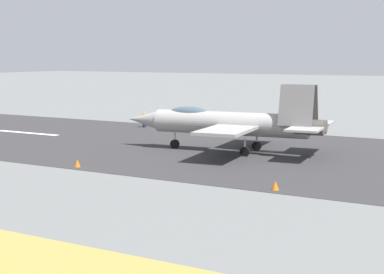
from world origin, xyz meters
The scene contains 6 objects.
ground_plane centered at (0.00, 0.00, 0.00)m, with size 400.00×400.00×0.00m, color slate.
runway_strip centered at (-0.02, 0.00, 0.01)m, with size 240.00×26.00×0.02m.
fighter_jet centered at (1.28, 0.84, 2.42)m, with size 17.56×13.46×5.62m.
crew_person centered at (16.74, -9.83, 0.86)m, with size 0.48×0.59×1.73m.
marker_cone_near centered at (-7.13, 12.14, 0.28)m, with size 0.44×0.44×0.55m, color orange.
marker_cone_mid centered at (7.71, 12.14, 0.28)m, with size 0.44×0.44×0.55m, color orange.
Camera 1 is at (-19.44, 44.13, 7.75)m, focal length 55.58 mm.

